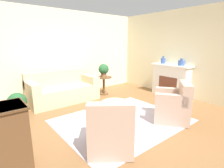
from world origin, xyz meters
The scene contains 14 objects.
ground_plane centered at (0.00, 0.00, 0.00)m, with size 16.00×16.00×0.00m, color brown.
wall_back centered at (0.00, 2.87, 1.40)m, with size 9.62×0.12×2.80m.
wall_right centered at (2.87, 0.00, 1.40)m, with size 0.12×9.62×2.80m.
rug centered at (0.00, 0.00, 0.01)m, with size 2.78×2.22×0.01m.
couch centered at (-0.46, 2.20, 0.34)m, with size 2.02×0.95×0.92m.
armchair_left centered at (-0.92, -0.72, 0.36)m, with size 1.00×1.01×0.90m.
armchair_right centered at (0.92, -0.72, 0.36)m, with size 1.00×1.01×0.90m.
ottoman_table centered at (-0.02, 0.23, 0.26)m, with size 0.65×0.65×0.39m.
side_table centered at (0.95, 2.00, 0.43)m, with size 0.56×0.56×0.62m.
fireplace centered at (2.63, 0.47, 0.55)m, with size 0.44×1.33×1.06m.
vase_mantel_near centered at (2.61, 0.81, 1.16)m, with size 0.16×0.16×0.25m.
vase_mantel_far centered at (2.61, 0.13, 1.14)m, with size 0.21×0.21×0.22m.
potted_plant_on_side_table centered at (0.95, 2.00, 0.87)m, with size 0.35×0.35×0.44m.
potted_plant_floor centered at (-1.79, 1.81, 0.33)m, with size 0.45×0.45×0.59m.
Camera 1 is at (-2.52, -2.76, 1.76)m, focal length 28.00 mm.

